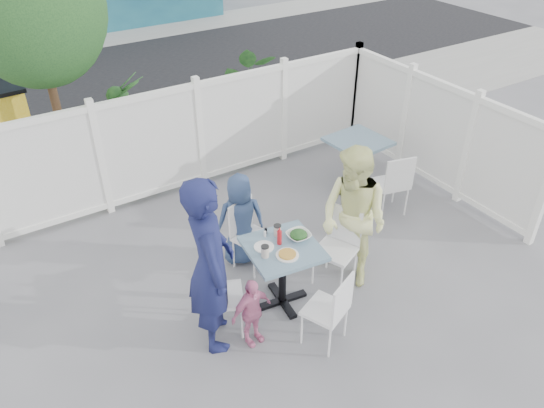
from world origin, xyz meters
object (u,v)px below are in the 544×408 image
chair_near (332,307)px  utility_cabinet (5,139)px  toddler (252,312)px  chair_left (215,290)px  chair_right (339,241)px  main_table (283,260)px  chair_back (248,230)px  man (210,265)px  spare_table (357,151)px  boy (241,220)px  woman (353,218)px

chair_near → utility_cabinet: bearing=88.6°
toddler → chair_left: bearing=115.1°
chair_left → chair_right: bearing=112.6°
chair_right → main_table: bearing=65.8°
chair_left → chair_near: chair_left is taller
chair_back → man: (-0.88, -0.84, 0.46)m
toddler → chair_back: bearing=54.1°
chair_left → chair_right: size_ratio=0.98×
spare_table → chair_near: 3.08m
main_table → boy: (-0.00, 0.91, -0.02)m
chair_near → toddler: bearing=122.3°
main_table → man: size_ratio=0.43×
chair_left → boy: 1.17m
utility_cabinet → main_table: utility_cabinet is taller
main_table → woman: woman is taller
spare_table → chair_back: 2.31m
spare_table → chair_near: size_ratio=0.94×
chair_near → toddler: size_ratio=1.08×
spare_table → woman: woman is taller
woman → spare_table: bearing=128.4°
chair_right → utility_cabinet: bearing=7.9°
main_table → toddler: toddler is taller
boy → toddler: (-0.57, -1.21, -0.19)m
chair_right → chair_near: (-0.68, -0.76, -0.04)m
chair_left → boy: (0.79, 0.87, 0.06)m
boy → utility_cabinet: bearing=-42.5°
chair_left → chair_back: bearing=156.7°
chair_near → boy: size_ratio=0.74×
spare_table → main_table: bearing=-147.0°
chair_near → toddler: chair_near is taller
chair_right → boy: boy is taller
chair_back → boy: 0.15m
main_table → chair_back: chair_back is taller
chair_right → man: bearing=67.4°
spare_table → man: (-3.09, -1.50, 0.34)m
spare_table → boy: boy is taller
utility_cabinet → main_table: (2.01, -4.40, -0.10)m
utility_cabinet → chair_near: bearing=-72.4°
spare_table → woman: 2.03m
chair_left → chair_near: size_ratio=1.06×
chair_left → woman: size_ratio=0.54×
chair_left → toddler: (0.22, -0.35, -0.13)m
chair_near → spare_table: bearing=22.2°
utility_cabinet → chair_left: 4.53m
woman → toddler: 1.55m
main_table → chair_left: 0.80m
main_table → chair_left: chair_left is taller
spare_table → toddler: bearing=-147.9°
spare_table → man: bearing=-154.2°
utility_cabinet → chair_right: (2.78, -4.40, -0.17)m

